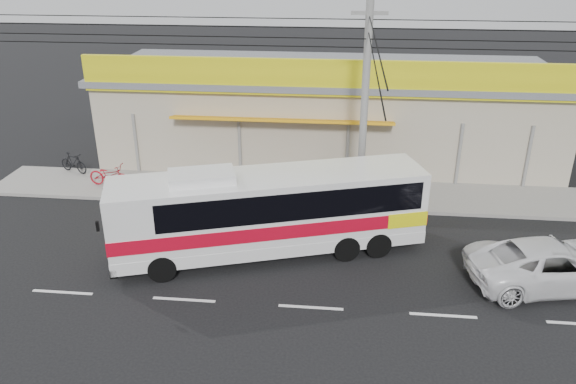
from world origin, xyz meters
name	(u,v)px	position (x,y,z in m)	size (l,w,h in m)	color
ground	(315,265)	(0.00, 0.00, 0.00)	(120.00, 120.00, 0.00)	black
sidewalk	(323,193)	(0.00, 6.00, 0.07)	(30.00, 3.20, 0.15)	gray
lane_markings	(311,307)	(0.00, -2.50, 0.00)	(50.00, 0.12, 0.01)	silver
storefront_building	(329,111)	(-0.01, 11.54, 2.30)	(22.60, 9.20, 5.70)	#A79E87
coach_bus	(274,208)	(-1.52, 0.71, 1.80)	(11.08, 5.56, 3.36)	silver
motorbike_red	(110,175)	(-9.65, 5.64, 0.68)	(0.70, 2.01, 1.06)	maroon
motorbike_dark	(73,163)	(-12.03, 7.06, 0.64)	(0.46, 1.63, 0.98)	black
white_car	(552,264)	(7.69, -0.40, 0.75)	(2.50, 5.41, 1.50)	silver
utility_pole	(369,32)	(1.53, 4.20, 7.32)	(34.00, 14.00, 8.87)	slate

